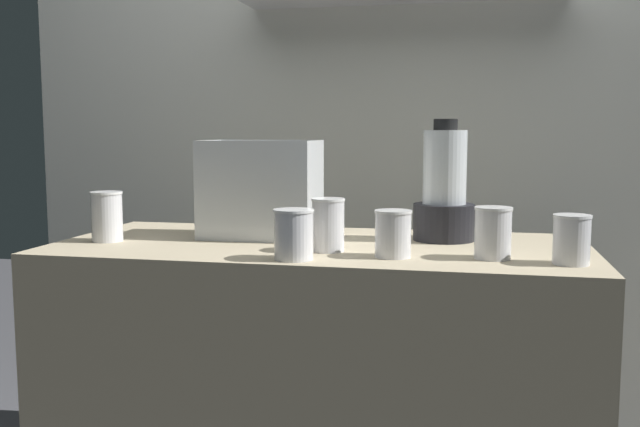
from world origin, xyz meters
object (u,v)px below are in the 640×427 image
(blender_pitcher, at_px, (444,194))
(carrot_display_bin, at_px, (258,206))
(juice_cup_mango_right, at_px, (393,236))
(juice_cup_mango_rightmost, at_px, (571,242))
(juice_cup_mango_far_right, at_px, (493,235))
(juice_cup_pomegranate_middle, at_px, (328,228))
(juice_cup_mango_left, at_px, (294,237))
(juice_cup_mango_far_left, at_px, (107,220))

(blender_pitcher, bearing_deg, carrot_display_bin, -174.59)
(juice_cup_mango_right, distance_m, juice_cup_mango_rightmost, 0.40)
(carrot_display_bin, relative_size, juice_cup_mango_far_right, 2.60)
(juice_cup_pomegranate_middle, height_order, juice_cup_mango_rightmost, juice_cup_pomegranate_middle)
(juice_cup_mango_right, xyz_separation_m, juice_cup_mango_rightmost, (0.40, -0.01, -0.00))
(juice_cup_mango_left, relative_size, juice_cup_pomegranate_middle, 0.89)
(juice_cup_mango_left, bearing_deg, juice_cup_mango_right, 19.80)
(carrot_display_bin, distance_m, juice_cup_mango_far_left, 0.41)
(carrot_display_bin, xyz_separation_m, juice_cup_mango_far_right, (0.64, -0.22, -0.03))
(blender_pitcher, relative_size, juice_cup_mango_right, 2.95)
(juice_cup_mango_far_left, xyz_separation_m, juice_cup_mango_far_right, (1.01, -0.05, -0.00))
(juice_cup_mango_far_left, bearing_deg, juice_cup_mango_left, -16.03)
(juice_cup_mango_left, distance_m, juice_cup_pomegranate_middle, 0.14)
(blender_pitcher, height_order, juice_cup_mango_far_right, blender_pitcher)
(juice_cup_pomegranate_middle, relative_size, juice_cup_mango_far_right, 1.09)
(blender_pitcher, height_order, juice_cup_pomegranate_middle, blender_pitcher)
(juice_cup_mango_far_right, height_order, juice_cup_mango_rightmost, juice_cup_mango_far_right)
(juice_cup_pomegranate_middle, height_order, juice_cup_mango_far_right, juice_cup_pomegranate_middle)
(juice_cup_mango_far_left, height_order, juice_cup_mango_left, juice_cup_mango_far_left)
(juice_cup_mango_far_right, bearing_deg, carrot_display_bin, 161.20)
(carrot_display_bin, height_order, blender_pitcher, blender_pitcher)
(carrot_display_bin, xyz_separation_m, juice_cup_mango_far_left, (-0.38, -0.16, -0.03))
(carrot_display_bin, relative_size, blender_pitcher, 0.96)
(juice_cup_mango_far_left, xyz_separation_m, juice_cup_mango_left, (0.56, -0.16, -0.01))
(juice_cup_mango_rightmost, bearing_deg, juice_cup_mango_far_right, 168.27)
(juice_cup_mango_right, distance_m, juice_cup_mango_far_right, 0.23)
(blender_pitcher, relative_size, juice_cup_mango_rightmost, 2.95)
(blender_pitcher, xyz_separation_m, juice_cup_mango_far_left, (-0.89, -0.21, -0.07))
(juice_cup_mango_far_right, bearing_deg, juice_cup_pomegranate_middle, 177.03)
(juice_cup_mango_right, bearing_deg, juice_cup_mango_left, -160.20)
(juice_cup_mango_rightmost, bearing_deg, juice_cup_pomegranate_middle, 174.37)
(blender_pitcher, relative_size, juice_cup_mango_left, 2.81)
(carrot_display_bin, bearing_deg, juice_cup_mango_rightmost, -17.35)
(carrot_display_bin, bearing_deg, juice_cup_mango_right, -30.92)
(juice_cup_pomegranate_middle, distance_m, juice_cup_mango_far_right, 0.40)
(carrot_display_bin, relative_size, juice_cup_mango_left, 2.69)
(juice_cup_mango_right, relative_size, juice_cup_mango_rightmost, 1.00)
(blender_pitcher, bearing_deg, juice_cup_mango_right, -109.94)
(carrot_display_bin, height_order, juice_cup_mango_far_right, carrot_display_bin)
(juice_cup_mango_right, height_order, juice_cup_mango_rightmost, same)
(juice_cup_mango_left, height_order, juice_cup_mango_right, juice_cup_mango_left)
(carrot_display_bin, bearing_deg, juice_cup_mango_far_right, -18.80)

